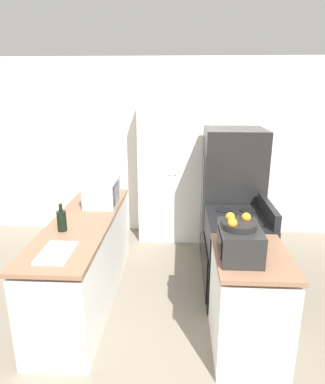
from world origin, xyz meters
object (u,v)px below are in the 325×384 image
at_px(stove, 236,256).
at_px(pantry_cabinet, 173,170).
at_px(toaster_oven, 240,242).
at_px(fruit_bowl, 238,224).
at_px(refrigerator, 231,198).
at_px(microwave, 102,192).
at_px(wine_bottle, 62,220).

bearing_deg(stove, pantry_cabinet, 115.56).
height_order(stove, toaster_oven, toaster_oven).
bearing_deg(toaster_oven, fruit_bowl, -152.26).
bearing_deg(refrigerator, pantry_cabinet, 136.55).
bearing_deg(refrigerator, microwave, -163.53).
relative_size(pantry_cabinet, wine_bottle, 7.85).
height_order(pantry_cabinet, wine_bottle, pantry_cabinet).
bearing_deg(microwave, pantry_cabinet, 56.22).
xyz_separation_m(refrigerator, wine_bottle, (-1.73, -1.22, 0.15)).
relative_size(stove, toaster_oven, 2.36).
height_order(refrigerator, fruit_bowl, refrigerator).
bearing_deg(pantry_cabinet, stove, -64.44).
relative_size(stove, microwave, 2.20).
relative_size(stove, wine_bottle, 4.04).
bearing_deg(pantry_cabinet, toaster_oven, -76.20).
bearing_deg(wine_bottle, toaster_oven, -15.17).
xyz_separation_m(stove, wine_bottle, (-1.70, -0.43, 0.55)).
relative_size(refrigerator, toaster_oven, 3.81).
distance_m(wine_bottle, fruit_bowl, 1.61).
height_order(pantry_cabinet, fruit_bowl, pantry_cabinet).
height_order(stove, microwave, microwave).
height_order(stove, refrigerator, refrigerator).
bearing_deg(refrigerator, stove, -92.37).
distance_m(pantry_cabinet, wine_bottle, 2.17).
xyz_separation_m(pantry_cabinet, stove, (0.72, -1.50, -0.57)).
relative_size(refrigerator, fruit_bowl, 6.46).
bearing_deg(fruit_bowl, toaster_oven, 27.74).
bearing_deg(toaster_oven, microwave, 138.59).
relative_size(wine_bottle, toaster_oven, 0.59).
distance_m(stove, refrigerator, 0.88).
xyz_separation_m(stove, microwave, (-1.49, 0.34, 0.59)).
distance_m(pantry_cabinet, fruit_bowl, 2.43).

